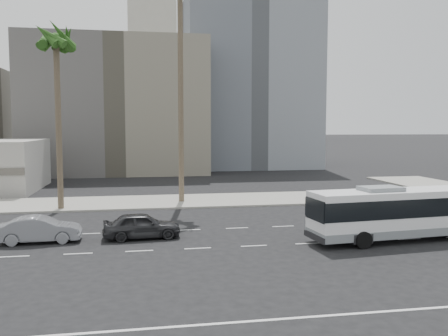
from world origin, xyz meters
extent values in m
plane|color=black|center=(0.00, 0.00, 0.00)|extent=(700.00, 700.00, 0.00)
cube|color=gray|center=(0.00, 15.50, 0.07)|extent=(120.00, 7.00, 0.15)
cube|color=#5E5A55|center=(-12.00, 45.00, 9.00)|extent=(24.00, 18.00, 18.00)
cube|color=slate|center=(8.00, 52.00, 13.00)|extent=(20.00, 20.00, 26.00)
cube|color=beige|center=(-2.00, 250.00, 22.00)|extent=(42.00, 42.00, 44.00)
cube|color=beige|center=(-2.00, 250.00, 60.00)|extent=(26.00, 26.00, 32.00)
cube|color=slate|center=(45.00, 230.00, 35.00)|extent=(26.00, 26.00, 70.00)
cube|color=slate|center=(70.00, 260.00, 30.00)|extent=(22.00, 22.00, 60.00)
cube|color=white|center=(5.44, -0.05, 1.64)|extent=(10.75, 3.36, 2.37)
cube|color=black|center=(5.44, -0.05, 1.96)|extent=(10.82, 3.42, 1.00)
cube|color=slate|center=(5.44, -0.05, 0.59)|extent=(10.77, 3.40, 0.46)
cube|color=slate|center=(4.08, -0.05, 2.92)|extent=(2.32, 1.67, 0.27)
cylinder|color=black|center=(8.82, 1.11, 0.46)|extent=(0.91, 0.27, 0.91)
cylinder|color=black|center=(2.34, -1.22, 0.46)|extent=(0.91, 0.27, 0.91)
cylinder|color=black|center=(2.34, 1.11, 0.46)|extent=(0.91, 0.27, 0.91)
imported|color=#29292B|center=(-8.86, 2.83, 0.74)|extent=(2.03, 4.46, 1.48)
imported|color=gray|center=(-14.36, 2.82, 0.72)|extent=(1.70, 4.43, 1.44)
cylinder|color=brown|center=(-5.57, 15.04, 8.92)|extent=(0.49, 0.49, 17.83)
cylinder|color=brown|center=(-14.90, 13.09, 6.24)|extent=(0.39, 0.39, 12.48)
camera|label=1|loc=(-8.82, -23.96, 6.31)|focal=37.86mm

